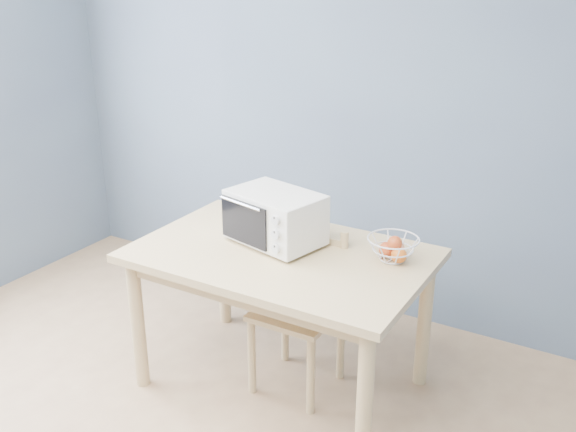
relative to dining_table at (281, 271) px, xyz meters
The scene contains 5 objects.
room 1.43m from the dining_table, 99.06° to the right, with size 4.01×4.51×2.61m.
dining_table is the anchor object (origin of this frame).
toaster_oven 0.27m from the dining_table, 140.63° to the left, with size 0.51×0.40×0.26m.
fruit_basket 0.56m from the dining_table, 20.06° to the left, with size 0.28×0.28×0.12m.
dining_chair 0.26m from the dining_table, 41.59° to the left, with size 0.39×0.39×0.84m.
Camera 1 is at (1.65, -1.15, 2.03)m, focal length 40.00 mm.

